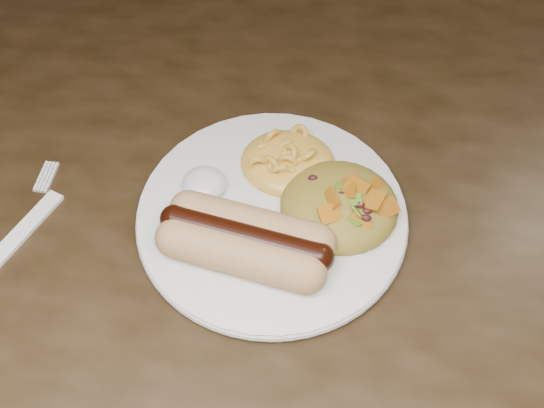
# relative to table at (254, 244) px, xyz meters

# --- Properties ---
(table) EXTENTS (1.60, 0.90, 0.75)m
(table) POSITION_rel_table_xyz_m (0.00, 0.00, 0.00)
(table) COLOR black
(table) RESTS_ON floor
(plate) EXTENTS (0.27, 0.27, 0.01)m
(plate) POSITION_rel_table_xyz_m (0.02, -0.03, 0.10)
(plate) COLOR white
(plate) RESTS_ON table
(hotdog) EXTENTS (0.13, 0.08, 0.03)m
(hotdog) POSITION_rel_table_xyz_m (0.01, -0.07, 0.12)
(hotdog) COLOR #DEB07C
(hotdog) RESTS_ON plate
(mac_and_cheese) EXTENTS (0.11, 0.10, 0.03)m
(mac_and_cheese) POSITION_rel_table_xyz_m (0.03, 0.02, 0.12)
(mac_and_cheese) COLOR yellow
(mac_and_cheese) RESTS_ON plate
(sour_cream) EXTENTS (0.05, 0.05, 0.02)m
(sour_cream) POSITION_rel_table_xyz_m (-0.04, -0.02, 0.12)
(sour_cream) COLOR white
(sour_cream) RESTS_ON plate
(taco_salad) EXTENTS (0.10, 0.10, 0.05)m
(taco_salad) POSITION_rel_table_xyz_m (0.08, -0.02, 0.12)
(taco_salad) COLOR #B55A24
(taco_salad) RESTS_ON plate
(fork) EXTENTS (0.08, 0.16, 0.00)m
(fork) POSITION_rel_table_xyz_m (-0.19, -0.08, 0.09)
(fork) COLOR white
(fork) RESTS_ON table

